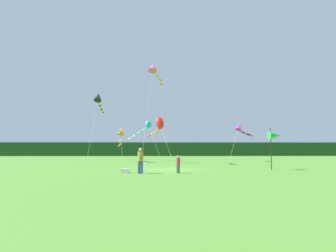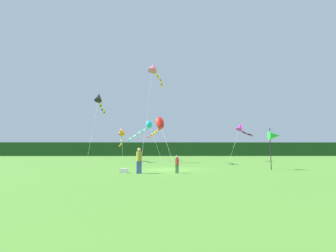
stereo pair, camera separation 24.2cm
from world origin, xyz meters
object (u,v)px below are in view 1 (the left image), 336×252
object	(u,v)px
banner_flag_pole	(275,136)
kite_orange	(121,133)
kite_cyan	(145,127)
kite_magenta	(241,128)
cooler_box	(125,171)
person_child	(178,163)
kite_red	(159,124)
kite_black	(99,99)
kite_rainbow	(154,69)
person_adult	(140,159)

from	to	relation	value
banner_flag_pole	kite_orange	xyz separation A→B (m)	(-14.73, 15.03, 1.17)
kite_cyan	kite_magenta	xyz separation A→B (m)	(13.25, -3.87, -0.55)
cooler_box	kite_magenta	distance (m)	21.39
person_child	kite_red	bearing A→B (deg)	96.66
kite_cyan	banner_flag_pole	bearing A→B (deg)	-57.12
cooler_box	kite_magenta	world-z (taller)	kite_magenta
kite_black	kite_red	distance (m)	8.39
kite_rainbow	kite_orange	bearing A→B (deg)	121.53
kite_cyan	kite_magenta	bearing A→B (deg)	-16.31
kite_rainbow	kite_red	xyz separation A→B (m)	(0.54, 3.33, -5.75)
person_adult	kite_rainbow	xyz separation A→B (m)	(0.46, 9.99, 9.46)
cooler_box	banner_flag_pole	distance (m)	11.95
banner_flag_pole	kite_rainbow	xyz separation A→B (m)	(-9.90, 7.15, 7.74)
banner_flag_pole	kite_orange	bearing A→B (deg)	134.42
kite_black	kite_orange	xyz separation A→B (m)	(2.26, 3.52, -4.15)
kite_black	kite_cyan	bearing A→B (deg)	48.95
cooler_box	kite_magenta	bearing A→B (deg)	50.99
cooler_box	kite_black	bearing A→B (deg)	111.80
cooler_box	kite_cyan	size ratio (longest dim) A/B	0.06
person_adult	kite_red	distance (m)	13.86
kite_red	cooler_box	bearing A→B (deg)	-99.25
kite_rainbow	kite_orange	xyz separation A→B (m)	(-4.84, 7.88, -6.57)
person_adult	banner_flag_pole	xyz separation A→B (m)	(10.36, 2.84, 1.72)
kite_black	kite_magenta	xyz separation A→B (m)	(18.73, 2.42, -3.50)
cooler_box	kite_red	bearing A→B (deg)	80.75
kite_cyan	kite_black	distance (m)	8.85
person_child	kite_red	world-z (taller)	kite_red
person_adult	cooler_box	xyz separation A→B (m)	(-1.09, 0.49, -0.79)
person_adult	banner_flag_pole	world-z (taller)	banner_flag_pole
kite_red	kite_black	bearing A→B (deg)	172.32
kite_rainbow	kite_orange	distance (m)	11.35
kite_cyan	kite_orange	world-z (taller)	kite_cyan
kite_black	kite_red	bearing A→B (deg)	-7.68
kite_black	kite_red	xyz separation A→B (m)	(7.63, -1.03, -3.33)
cooler_box	kite_orange	xyz separation A→B (m)	(-3.29, 17.38, 3.68)
kite_black	kite_rainbow	distance (m)	8.67
cooler_box	kite_magenta	xyz separation A→B (m)	(13.18, 16.28, 4.34)
person_child	kite_black	world-z (taller)	kite_black
banner_flag_pole	kite_rainbow	size ratio (longest dim) A/B	0.29
person_adult	kite_cyan	world-z (taller)	kite_cyan
person_adult	person_child	distance (m)	2.56
cooler_box	kite_rainbow	bearing A→B (deg)	80.73
banner_flag_pole	person_child	bearing A→B (deg)	-161.82
kite_black	kite_magenta	bearing A→B (deg)	7.36
cooler_box	kite_red	size ratio (longest dim) A/B	0.07
banner_flag_pole	kite_red	size ratio (longest dim) A/B	0.43
person_adult	kite_cyan	distance (m)	21.07
person_adult	kite_red	xyz separation A→B (m)	(1.00, 13.32, 3.71)
kite_red	person_child	bearing A→B (deg)	-83.34
banner_flag_pole	kite_orange	distance (m)	21.08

